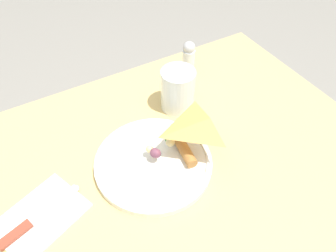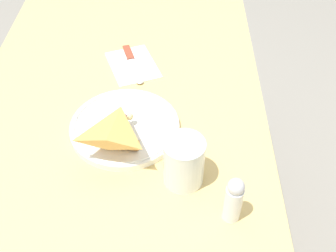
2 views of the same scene
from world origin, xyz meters
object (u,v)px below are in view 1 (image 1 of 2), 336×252
(dining_table, at_px, (139,214))
(plate_pizza, at_px, (155,160))
(salt_shaker, at_px, (189,60))
(napkin_folded, at_px, (41,216))
(butter_knife, at_px, (36,218))
(milk_glass, at_px, (178,90))

(dining_table, bearing_deg, plate_pizza, 23.72)
(plate_pizza, bearing_deg, salt_shaker, 45.26)
(napkin_folded, bearing_deg, salt_shaker, 25.77)
(plate_pizza, bearing_deg, dining_table, -156.28)
(plate_pizza, relative_size, butter_knife, 1.48)
(salt_shaker, bearing_deg, dining_table, -138.46)
(plate_pizza, height_order, butter_knife, plate_pizza)
(plate_pizza, height_order, napkin_folded, plate_pizza)
(plate_pizza, bearing_deg, butter_knife, -179.04)
(dining_table, relative_size, salt_shaker, 10.27)
(dining_table, distance_m, butter_knife, 0.23)
(butter_knife, bearing_deg, napkin_folded, 0.00)
(milk_glass, height_order, napkin_folded, milk_glass)
(salt_shaker, bearing_deg, butter_knife, -154.34)
(dining_table, relative_size, butter_knife, 6.59)
(napkin_folded, distance_m, salt_shaker, 0.53)
(napkin_folded, height_order, salt_shaker, salt_shaker)
(milk_glass, relative_size, napkin_folded, 0.57)
(milk_glass, relative_size, salt_shaker, 0.99)
(napkin_folded, relative_size, salt_shaker, 1.73)
(dining_table, height_order, milk_glass, milk_glass)
(salt_shaker, bearing_deg, napkin_folded, -154.23)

